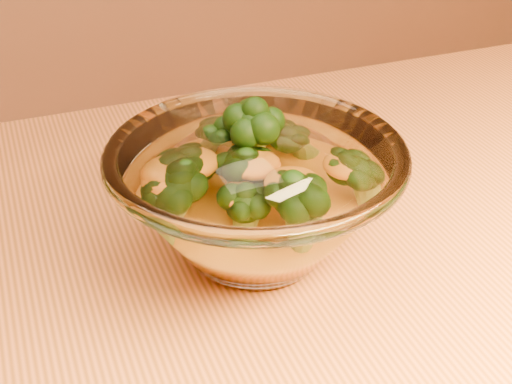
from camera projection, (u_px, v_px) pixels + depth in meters
The scene contains 3 objects.
glass_bowl at pixel (256, 197), 0.51m from camera, with size 0.21×0.21×0.09m.
cheese_sauce at pixel (256, 220), 0.52m from camera, with size 0.12×0.12×0.03m, color orange.
broccoli_heap at pixel (244, 174), 0.51m from camera, with size 0.15×0.15×0.08m.
Camera 1 is at (-0.23, -0.30, 1.08)m, focal length 50.00 mm.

